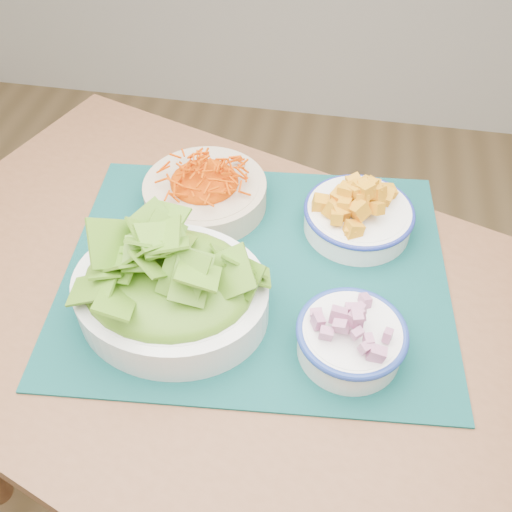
% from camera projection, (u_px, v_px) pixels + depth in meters
% --- Properties ---
extents(table, '(1.25, 1.03, 0.75)m').
position_uv_depth(table, '(215.00, 337.00, 0.96)').
color(table, brown).
rests_on(table, ground).
extents(placemat, '(0.65, 0.55, 0.00)m').
position_uv_depth(placemat, '(256.00, 270.00, 0.91)').
color(placemat, '#072F2F').
rests_on(placemat, table).
extents(carrot_bowl, '(0.27, 0.27, 0.09)m').
position_uv_depth(carrot_bowl, '(205.00, 187.00, 0.99)').
color(carrot_bowl, '#C4B192').
rests_on(carrot_bowl, placemat).
extents(squash_bowl, '(0.23, 0.23, 0.09)m').
position_uv_depth(squash_bowl, '(359.00, 211.00, 0.95)').
color(squash_bowl, white).
rests_on(squash_bowl, placemat).
extents(lettuce_bowl, '(0.31, 0.28, 0.14)m').
position_uv_depth(lettuce_bowl, '(169.00, 281.00, 0.81)').
color(lettuce_bowl, white).
rests_on(lettuce_bowl, placemat).
extents(onion_bowl, '(0.18, 0.18, 0.08)m').
position_uv_depth(onion_bowl, '(352.00, 334.00, 0.78)').
color(onion_bowl, white).
rests_on(onion_bowl, placemat).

